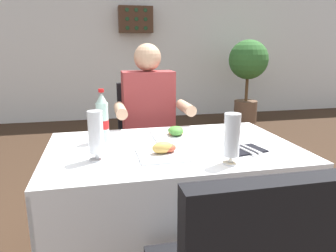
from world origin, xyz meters
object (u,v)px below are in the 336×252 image
at_px(seated_diner_far, 150,123).
at_px(napkin_cutlery_set, 246,150).
at_px(chair_far_diner_seat, 148,140).
at_px(cola_bottle_primary, 102,119).
at_px(beer_glass_left, 96,134).
at_px(main_dining_table, 172,178).
at_px(wall_bottle_rack, 136,20).
at_px(potted_plant_corner, 248,69).
at_px(beer_glass_middle, 232,138).
at_px(plate_far_diner, 176,133).
at_px(plate_near_camera, 163,151).

relative_size(seated_diner_far, napkin_cutlery_set, 6.42).
distance_m(seated_diner_far, napkin_cutlery_set, 0.89).
bearing_deg(chair_far_diner_seat, cola_bottle_primary, -118.35).
distance_m(beer_glass_left, napkin_cutlery_set, 0.71).
bearing_deg(beer_glass_left, main_dining_table, 18.90).
bearing_deg(wall_bottle_rack, potted_plant_corner, -20.76).
bearing_deg(beer_glass_middle, cola_bottle_primary, 138.82).
height_order(seated_diner_far, wall_bottle_rack, wall_bottle_rack).
height_order(main_dining_table, plate_far_diner, plate_far_diner).
distance_m(plate_near_camera, beer_glass_left, 0.31).
height_order(beer_glass_left, potted_plant_corner, potted_plant_corner).
bearing_deg(beer_glass_left, plate_near_camera, -0.62).
relative_size(plate_near_camera, plate_far_diner, 0.87).
xyz_separation_m(chair_far_diner_seat, wall_bottle_rack, (0.33, 3.21, 1.13)).
relative_size(main_dining_table, cola_bottle_primary, 4.44).
xyz_separation_m(seated_diner_far, napkin_cutlery_set, (0.33, -0.82, 0.04)).
relative_size(main_dining_table, napkin_cutlery_set, 6.30).
distance_m(cola_bottle_primary, wall_bottle_rack, 3.97).
xyz_separation_m(main_dining_table, beer_glass_middle, (0.18, -0.29, 0.29)).
bearing_deg(plate_near_camera, main_dining_table, 60.38).
bearing_deg(napkin_cutlery_set, main_dining_table, 156.01).
distance_m(main_dining_table, seated_diner_far, 0.69).
bearing_deg(seated_diner_far, napkin_cutlery_set, -68.01).
distance_m(main_dining_table, plate_near_camera, 0.24).
xyz_separation_m(cola_bottle_primary, wall_bottle_rack, (0.67, 3.83, 0.81)).
relative_size(plate_far_diner, beer_glass_middle, 1.17).
relative_size(seated_diner_far, beer_glass_middle, 5.76).
xyz_separation_m(plate_near_camera, napkin_cutlery_set, (0.40, -0.02, -0.01)).
relative_size(plate_near_camera, napkin_cutlery_set, 1.13).
height_order(plate_far_diner, beer_glass_middle, beer_glass_middle).
relative_size(main_dining_table, potted_plant_corner, 0.91).
xyz_separation_m(beer_glass_middle, napkin_cutlery_set, (0.14, 0.15, -0.11)).
bearing_deg(napkin_cutlery_set, chair_far_diner_seat, 109.44).
bearing_deg(main_dining_table, cola_bottle_primary, 154.29).
height_order(plate_far_diner, beer_glass_left, beer_glass_left).
relative_size(beer_glass_middle, wall_bottle_rack, 0.39).
bearing_deg(chair_far_diner_seat, potted_plant_corner, 50.93).
relative_size(beer_glass_left, cola_bottle_primary, 0.79).
bearing_deg(main_dining_table, beer_glass_left, -161.10).
distance_m(chair_far_diner_seat, potted_plant_corner, 3.30).
bearing_deg(napkin_cutlery_set, plate_far_diner, 130.34).
bearing_deg(potted_plant_corner, wall_bottle_rack, 159.24).
relative_size(main_dining_table, plate_near_camera, 5.58).
distance_m(seated_diner_far, plate_far_diner, 0.51).
distance_m(beer_glass_left, wall_bottle_rack, 4.26).
bearing_deg(cola_bottle_primary, napkin_cutlery_set, -24.86).
bearing_deg(plate_near_camera, chair_far_diner_seat, 85.37).
bearing_deg(plate_far_diner, cola_bottle_primary, -178.83).
bearing_deg(beer_glass_left, potted_plant_corner, 54.80).
bearing_deg(seated_diner_far, beer_glass_left, -114.60).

